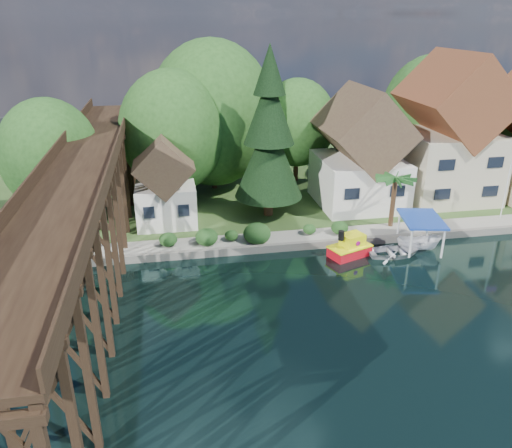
% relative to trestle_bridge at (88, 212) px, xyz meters
% --- Properties ---
extents(ground, '(140.00, 140.00, 0.00)m').
position_rel_trestle_bridge_xyz_m(ground, '(16.00, -5.17, -5.35)').
color(ground, black).
rests_on(ground, ground).
extents(bank, '(140.00, 52.00, 0.50)m').
position_rel_trestle_bridge_xyz_m(bank, '(16.00, 28.83, -5.10)').
color(bank, '#2B471C').
rests_on(bank, ground).
extents(seawall, '(60.00, 0.40, 0.62)m').
position_rel_trestle_bridge_xyz_m(seawall, '(20.00, 2.83, -5.04)').
color(seawall, slate).
rests_on(seawall, ground).
extents(promenade, '(50.00, 2.60, 0.06)m').
position_rel_trestle_bridge_xyz_m(promenade, '(22.00, 4.13, -4.82)').
color(promenade, gray).
rests_on(promenade, bank).
extents(trestle_bridge, '(4.12, 44.18, 9.30)m').
position_rel_trestle_bridge_xyz_m(trestle_bridge, '(0.00, 0.00, 0.00)').
color(trestle_bridge, black).
rests_on(trestle_bridge, ground).
extents(house_left, '(7.64, 8.64, 11.02)m').
position_rel_trestle_bridge_xyz_m(house_left, '(23.00, 10.83, -0.21)').
color(house_left, white).
rests_on(house_left, bank).
extents(house_center, '(8.65, 9.18, 13.89)m').
position_rel_trestle_bridge_xyz_m(house_center, '(32.00, 11.33, 1.07)').
color(house_center, beige).
rests_on(house_center, bank).
extents(shed, '(5.09, 5.40, 7.85)m').
position_rel_trestle_bridge_xyz_m(shed, '(5.00, 9.33, -1.52)').
color(shed, white).
rests_on(shed, bank).
extents(bg_trees, '(49.90, 13.30, 10.57)m').
position_rel_trestle_bridge_xyz_m(bg_trees, '(17.00, 16.08, 1.94)').
color(bg_trees, '#382314').
rests_on(bg_trees, bank).
extents(shrubs, '(15.76, 2.47, 1.70)m').
position_rel_trestle_bridge_xyz_m(shrubs, '(11.40, 4.09, -4.12)').
color(shrubs, '#1A4117').
rests_on(shrubs, bank).
extents(conifer, '(6.00, 6.00, 14.77)m').
position_rel_trestle_bridge_xyz_m(conifer, '(14.05, 9.40, 2.26)').
color(conifer, '#382314').
rests_on(conifer, bank).
extents(palm_tree, '(4.26, 4.26, 4.71)m').
position_rel_trestle_bridge_xyz_m(palm_tree, '(23.85, 4.91, -0.74)').
color(palm_tree, '#382314').
rests_on(palm_tree, bank).
extents(flagpole, '(0.99, 0.36, 6.56)m').
position_rel_trestle_bridge_xyz_m(flagpole, '(34.34, 4.77, -0.83)').
color(flagpole, white).
rests_on(flagpole, bank).
extents(tugboat, '(3.68, 2.81, 2.36)m').
position_rel_trestle_bridge_xyz_m(tugboat, '(18.83, 1.08, -4.64)').
color(tugboat, red).
rests_on(tugboat, ground).
extents(boat_white_a, '(4.21, 3.10, 0.84)m').
position_rel_trestle_bridge_xyz_m(boat_white_a, '(22.23, 0.46, -4.93)').
color(boat_white_a, white).
rests_on(boat_white_a, ground).
extents(boat_canopy, '(3.74, 4.79, 2.76)m').
position_rel_trestle_bridge_xyz_m(boat_canopy, '(24.51, 1.06, -4.16)').
color(boat_canopy, white).
rests_on(boat_canopy, ground).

